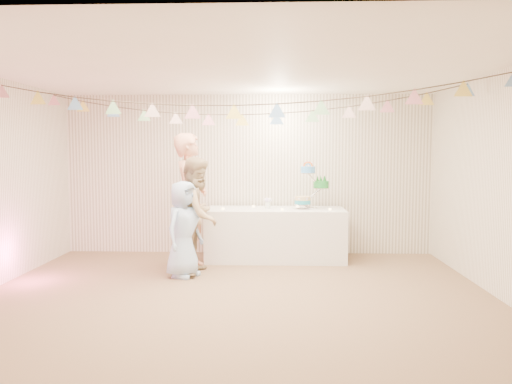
{
  "coord_description": "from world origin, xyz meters",
  "views": [
    {
      "loc": [
        0.45,
        -5.67,
        1.68
      ],
      "look_at": [
        0.2,
        0.8,
        1.15
      ],
      "focal_mm": 35.0,
      "sensor_mm": 36.0,
      "label": 1
    }
  ],
  "objects_px": {
    "table": "(275,234)",
    "person_child": "(184,229)",
    "person_adult_a": "(191,201)",
    "cake_stand": "(311,190)",
    "person_adult_b": "(198,215)"
  },
  "relations": [
    {
      "from": "table",
      "to": "person_child",
      "type": "relative_size",
      "value": 1.65
    },
    {
      "from": "person_adult_a",
      "to": "table",
      "type": "bearing_deg",
      "value": -58.82
    },
    {
      "from": "cake_stand",
      "to": "table",
      "type": "bearing_deg",
      "value": -174.81
    },
    {
      "from": "table",
      "to": "person_child",
      "type": "distance_m",
      "value": 1.67
    },
    {
      "from": "person_adult_b",
      "to": "person_child",
      "type": "distance_m",
      "value": 0.32
    },
    {
      "from": "table",
      "to": "person_adult_a",
      "type": "relative_size",
      "value": 1.09
    },
    {
      "from": "cake_stand",
      "to": "person_child",
      "type": "relative_size",
      "value": 0.52
    },
    {
      "from": "table",
      "to": "person_adult_b",
      "type": "relative_size",
      "value": 1.33
    },
    {
      "from": "table",
      "to": "person_child",
      "type": "xyz_separation_m",
      "value": [
        -1.23,
        -1.11,
        0.25
      ]
    },
    {
      "from": "cake_stand",
      "to": "person_adult_b",
      "type": "xyz_separation_m",
      "value": [
        -1.62,
        -0.93,
        -0.29
      ]
    },
    {
      "from": "cake_stand",
      "to": "person_child",
      "type": "xyz_separation_m",
      "value": [
        -1.78,
        -1.16,
        -0.44
      ]
    },
    {
      "from": "person_adult_a",
      "to": "person_child",
      "type": "height_order",
      "value": "person_adult_a"
    },
    {
      "from": "table",
      "to": "person_child",
      "type": "bearing_deg",
      "value": -137.9
    },
    {
      "from": "cake_stand",
      "to": "person_adult_b",
      "type": "distance_m",
      "value": 1.89
    },
    {
      "from": "person_adult_b",
      "to": "table",
      "type": "bearing_deg",
      "value": -40.32
    }
  ]
}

